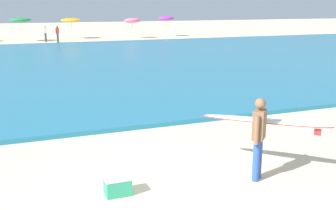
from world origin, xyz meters
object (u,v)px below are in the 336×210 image
at_px(beachgoer_near_row_left, 45,33).
at_px(surfer_with_board, 262,128).
at_px(beach_umbrella_3, 71,20).
at_px(beachgoer_near_row_mid, 57,33).
at_px(beach_umbrella_2, 21,20).
at_px(beach_umbrella_5, 166,18).
at_px(cooler_box, 118,185).
at_px(beach_umbrella_4, 133,21).

bearing_deg(beachgoer_near_row_left, surfer_with_board, -87.68).
height_order(beach_umbrella_3, beachgoer_near_row_left, beach_umbrella_3).
bearing_deg(beachgoer_near_row_mid, beach_umbrella_2, 147.00).
bearing_deg(beach_umbrella_3, beach_umbrella_2, -162.44).
distance_m(beachgoer_near_row_left, beachgoer_near_row_mid, 1.46).
distance_m(surfer_with_board, beach_umbrella_5, 38.81).
bearing_deg(cooler_box, surfer_with_board, -3.16).
xyz_separation_m(beach_umbrella_3, beachgoer_near_row_left, (-2.91, -2.63, -1.10)).
xyz_separation_m(beachgoer_near_row_left, cooler_box, (-1.65, -34.61, -0.66)).
relative_size(surfer_with_board, beach_umbrella_4, 1.00).
bearing_deg(beachgoer_near_row_left, beach_umbrella_4, 6.49).
bearing_deg(beach_umbrella_5, cooler_box, -112.39).
distance_m(beachgoer_near_row_mid, cooler_box, 33.70).
bearing_deg(surfer_with_board, beach_umbrella_4, 77.77).
relative_size(beachgoer_near_row_mid, cooler_box, 3.23).
bearing_deg(beachgoer_near_row_mid, beach_umbrella_3, 62.87).
distance_m(beach_umbrella_2, beach_umbrella_3, 5.30).
height_order(beach_umbrella_3, beachgoer_near_row_mid, beach_umbrella_3).
height_order(surfer_with_board, beachgoer_near_row_left, surfer_with_board).
bearing_deg(beach_umbrella_4, cooler_box, -106.88).
bearing_deg(beachgoer_near_row_left, beachgoer_near_row_mid, -44.85).
relative_size(beach_umbrella_2, cooler_box, 4.74).
height_order(beach_umbrella_2, beachgoer_near_row_mid, beach_umbrella_2).
relative_size(beach_umbrella_2, beach_umbrella_4, 1.04).
distance_m(surfer_with_board, beachgoer_near_row_left, 34.81).
distance_m(beachgoer_near_row_left, cooler_box, 34.66).
relative_size(beach_umbrella_4, beachgoer_near_row_left, 1.42).
height_order(surfer_with_board, beach_umbrella_3, beach_umbrella_3).
height_order(beachgoer_near_row_mid, cooler_box, beachgoer_near_row_mid).
relative_size(beach_umbrella_3, beach_umbrella_5, 0.94).
distance_m(beach_umbrella_4, beach_umbrella_5, 4.43).
bearing_deg(beach_umbrella_5, beachgoer_near_row_left, -171.18).
bearing_deg(cooler_box, beach_umbrella_5, 67.61).
relative_size(surfer_with_board, beach_umbrella_2, 0.97).
bearing_deg(beach_umbrella_3, beach_umbrella_4, -14.24).
height_order(beach_umbrella_5, beachgoer_near_row_left, beach_umbrella_5).
bearing_deg(surfer_with_board, cooler_box, 176.84).
height_order(beach_umbrella_2, beach_umbrella_3, beach_umbrella_2).
bearing_deg(beach_umbrella_5, beach_umbrella_3, 177.05).
height_order(beach_umbrella_4, beachgoer_near_row_mid, beach_umbrella_4).
xyz_separation_m(beach_umbrella_2, cooler_box, (0.49, -35.65, -1.90)).
bearing_deg(beach_umbrella_2, beachgoer_near_row_mid, -33.00).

